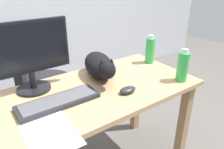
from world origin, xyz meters
TOP-DOWN VIEW (x-y plane):
  - desk at (0.00, 0.00)m, footprint 1.31×0.64m
  - office_chair at (-0.12, 0.69)m, footprint 0.50×0.48m
  - monitor at (-0.29, 0.21)m, footprint 0.48×0.20m
  - keyboard at (-0.23, -0.03)m, footprint 0.44×0.15m
  - cat at (0.13, 0.14)m, footprint 0.30×0.58m
  - computer_mouse at (0.14, -0.15)m, footprint 0.11×0.06m
  - paper_sheet at (-0.36, -0.23)m, footprint 0.22×0.30m
  - water_bottle at (0.53, -0.23)m, footprint 0.07×0.07m
  - spray_bottle at (0.59, 0.12)m, footprint 0.07×0.07m

SIDE VIEW (x-z plane):
  - office_chair at x=-0.12m, z-range -0.06..0.88m
  - desk at x=0.00m, z-range 0.24..0.97m
  - paper_sheet at x=-0.36m, z-range 0.72..0.73m
  - keyboard at x=-0.23m, z-range 0.72..0.75m
  - computer_mouse at x=0.14m, z-range 0.72..0.76m
  - cat at x=0.13m, z-range 0.71..0.90m
  - water_bottle at x=0.53m, z-range 0.72..0.93m
  - spray_bottle at x=0.59m, z-range 0.72..0.94m
  - monitor at x=-0.29m, z-range 0.74..1.16m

